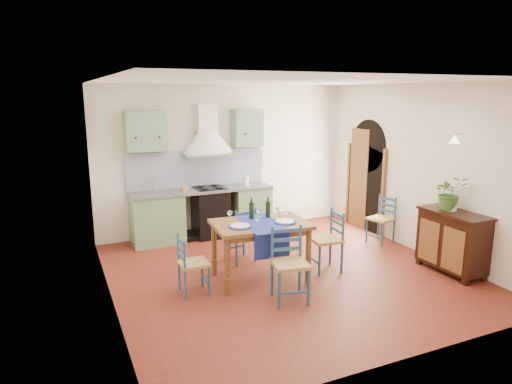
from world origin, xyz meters
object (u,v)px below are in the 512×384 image
(dining_table, at_px, (261,229))
(potted_plant, at_px, (450,193))
(sideboard, at_px, (452,240))
(chair_near, at_px, (289,264))

(dining_table, xyz_separation_m, potted_plant, (2.72, -0.79, 0.45))
(dining_table, relative_size, sideboard, 1.33)
(dining_table, distance_m, potted_plant, 2.87)
(sideboard, bearing_deg, chair_near, 176.32)
(dining_table, relative_size, potted_plant, 2.69)
(chair_near, bearing_deg, potted_plant, -0.75)
(potted_plant, bearing_deg, sideboard, -96.49)
(potted_plant, bearing_deg, chair_near, 179.25)
(dining_table, bearing_deg, potted_plant, -16.28)
(chair_near, relative_size, sideboard, 0.91)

